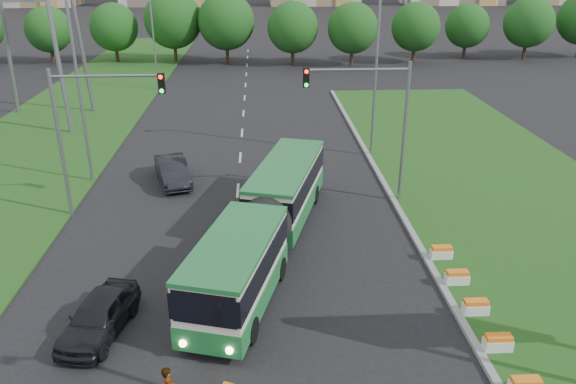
{
  "coord_description": "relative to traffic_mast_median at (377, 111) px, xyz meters",
  "views": [
    {
      "loc": [
        -1.66,
        -19.47,
        13.16
      ],
      "look_at": [
        -0.3,
        5.45,
        2.6
      ],
      "focal_mm": 35.0,
      "sensor_mm": 36.0,
      "label": 1
    }
  ],
  "objects": [
    {
      "name": "ground",
      "position": [
        -4.78,
        -10.0,
        -5.35
      ],
      "size": [
        360.0,
        360.0,
        0.0
      ],
      "primitive_type": "plane",
      "color": "black",
      "rests_on": "ground"
    },
    {
      "name": "grass_median",
      "position": [
        8.22,
        -2.0,
        -5.27
      ],
      "size": [
        14.0,
        60.0,
        0.15
      ],
      "primitive_type": "cube",
      "color": "#1C4D16",
      "rests_on": "ground"
    },
    {
      "name": "median_kerb",
      "position": [
        1.27,
        -2.0,
        -5.26
      ],
      "size": [
        0.3,
        60.0,
        0.18
      ],
      "primitive_type": "cube",
      "color": "gray",
      "rests_on": "ground"
    },
    {
      "name": "left_verge",
      "position": [
        -22.78,
        15.0,
        -5.3
      ],
      "size": [
        12.0,
        110.0,
        0.1
      ],
      "primitive_type": "cube",
      "color": "#1C4D16",
      "rests_on": "ground"
    },
    {
      "name": "lane_markings",
      "position": [
        -7.78,
        10.0,
        -5.35
      ],
      "size": [
        0.2,
        100.0,
        0.01
      ],
      "primitive_type": null,
      "color": "#B3B3AC",
      "rests_on": "ground"
    },
    {
      "name": "flower_planters",
      "position": [
        1.92,
        -12.5,
        -4.9
      ],
      "size": [
        1.1,
        11.5,
        0.6
      ],
      "primitive_type": null,
      "color": "white",
      "rests_on": "grass_median"
    },
    {
      "name": "traffic_mast_median",
      "position": [
        0.0,
        0.0,
        0.0
      ],
      "size": [
        5.76,
        0.32,
        8.0
      ],
      "color": "slate",
      "rests_on": "ground"
    },
    {
      "name": "traffic_mast_left",
      "position": [
        -15.16,
        -1.0,
        0.0
      ],
      "size": [
        5.76,
        0.32,
        8.0
      ],
      "color": "slate",
      "rests_on": "ground"
    },
    {
      "name": "street_lamps",
      "position": [
        -7.78,
        0.0,
        0.65
      ],
      "size": [
        36.0,
        60.0,
        12.0
      ],
      "primitive_type": null,
      "color": "slate",
      "rests_on": "ground"
    },
    {
      "name": "tree_line",
      "position": [
        5.22,
        45.0,
        -0.85
      ],
      "size": [
        120.0,
        8.0,
        9.0
      ],
      "primitive_type": null,
      "color": "#124615",
      "rests_on": "ground"
    },
    {
      "name": "articulated_bus",
      "position": [
        -6.34,
        -5.69,
        -3.69
      ],
      "size": [
        2.57,
        16.48,
        2.71
      ],
      "rotation": [
        0.0,
        0.0,
        -0.28
      ],
      "color": "beige",
      "rests_on": "ground"
    },
    {
      "name": "car_left_near",
      "position": [
        -12.54,
        -11.65,
        -4.6
      ],
      "size": [
        2.66,
        4.7,
        1.51
      ],
      "primitive_type": "imported",
      "rotation": [
        0.0,
        0.0,
        -0.21
      ],
      "color": "black",
      "rests_on": "ground"
    },
    {
      "name": "car_left_far",
      "position": [
        -11.85,
        3.52,
        -4.55
      ],
      "size": [
        3.01,
        5.13,
        1.6
      ],
      "primitive_type": "imported",
      "rotation": [
        0.0,
        0.0,
        0.29
      ],
      "color": "black",
      "rests_on": "ground"
    }
  ]
}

